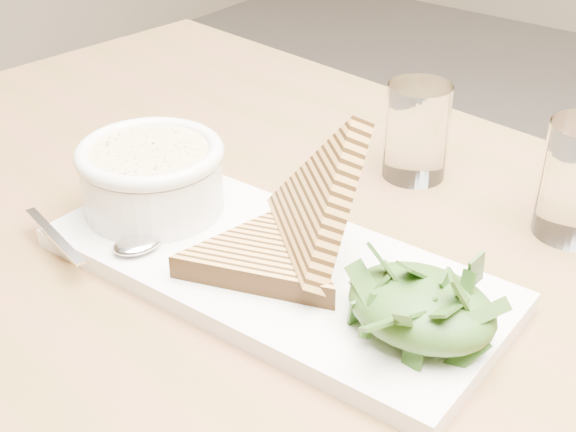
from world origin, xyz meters
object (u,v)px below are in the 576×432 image
Objects in this scene: table_top at (269,289)px; soup_bowl at (153,184)px; glass_near at (417,131)px; platter at (273,268)px.

soup_bowl is at bearing -177.57° from table_top.
glass_near is at bearing 58.78° from soup_bowl.
platter is 3.98× the size of glass_near.
soup_bowl is (-0.13, -0.01, 0.06)m from table_top.
soup_bowl is at bearing -121.22° from glass_near.
glass_near is (0.14, 0.23, 0.01)m from soup_bowl.
table_top is 9.38× the size of soup_bowl.
soup_bowl is 0.27m from glass_near.
platter is at bearing -90.16° from glass_near.
platter is 0.23m from glass_near.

